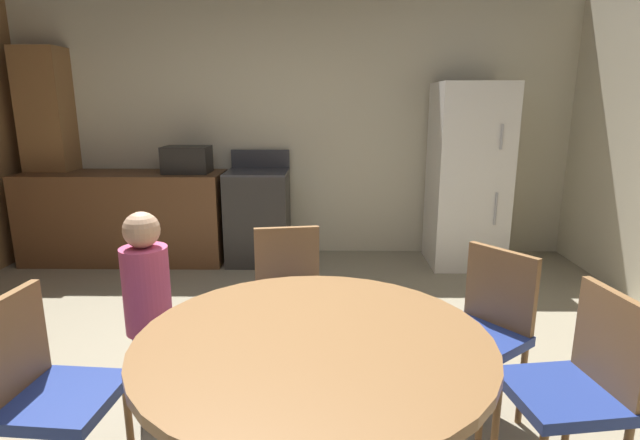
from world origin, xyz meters
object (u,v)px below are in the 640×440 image
at_px(chair_west, 44,387).
at_px(chair_east, 579,382).
at_px(chair_northeast, 484,325).
at_px(chair_north, 289,294).
at_px(oven_range, 258,216).
at_px(dining_table, 314,375).
at_px(microwave, 187,160).
at_px(person_child, 149,315).
at_px(refrigerator, 467,176).

relative_size(chair_west, chair_east, 1.00).
relative_size(chair_northeast, chair_west, 1.00).
relative_size(chair_northeast, chair_north, 1.00).
height_order(oven_range, chair_northeast, oven_range).
bearing_deg(oven_range, dining_table, -78.67).
bearing_deg(dining_table, microwave, 112.55).
bearing_deg(chair_west, chair_northeast, 21.30).
bearing_deg(chair_east, microwave, -59.98).
xyz_separation_m(microwave, dining_table, (1.32, -3.18, -0.42)).
xyz_separation_m(chair_west, chair_north, (0.89, 0.96, 0.00)).
bearing_deg(microwave, chair_east, -52.03).
height_order(oven_range, person_child, oven_range).
bearing_deg(refrigerator, chair_east, -96.92).
height_order(microwave, chair_east, microwave).
height_order(chair_west, chair_north, same).
xyz_separation_m(oven_range, chair_east, (1.69, -3.04, 0.03)).
relative_size(oven_range, chair_east, 1.26).
height_order(chair_north, person_child, person_child).
xyz_separation_m(microwave, person_child, (0.51, -2.61, -0.45)).
relative_size(oven_range, chair_north, 1.26).
xyz_separation_m(chair_northeast, chair_north, (-1.00, 0.39, 0.00)).
distance_m(dining_table, chair_northeast, 1.06).
relative_size(oven_range, microwave, 2.50).
relative_size(microwave, chair_north, 0.51).
height_order(refrigerator, chair_northeast, refrigerator).
bearing_deg(microwave, person_child, -78.92).
relative_size(oven_range, refrigerator, 0.62).
bearing_deg(dining_table, chair_east, 7.95).
bearing_deg(chair_northeast, chair_north, -59.46).
height_order(oven_range, chair_east, oven_range).
height_order(chair_northeast, chair_west, same).
xyz_separation_m(dining_table, person_child, (-0.81, 0.57, -0.03)).
bearing_deg(oven_range, chair_west, -97.64).
xyz_separation_m(chair_north, chair_east, (1.22, -0.90, 0.00)).
bearing_deg(chair_north, dining_table, -0.00).
xyz_separation_m(chair_northeast, person_child, (-1.64, -0.08, 0.08)).
xyz_separation_m(chair_west, person_child, (0.24, 0.49, 0.08)).
height_order(microwave, chair_west, microwave).
height_order(microwave, chair_north, microwave).
distance_m(chair_east, person_child, 1.91).
xyz_separation_m(refrigerator, person_child, (-2.22, -2.56, -0.30)).
height_order(chair_west, person_child, person_child).
relative_size(refrigerator, chair_northeast, 2.02).
xyz_separation_m(refrigerator, chair_west, (-2.46, -3.05, -0.38)).
xyz_separation_m(refrigerator, chair_north, (-1.58, -2.09, -0.38)).
height_order(refrigerator, chair_east, refrigerator).
relative_size(refrigerator, chair_east, 2.02).
relative_size(dining_table, chair_northeast, 1.48).
distance_m(chair_west, chair_north, 1.31).
bearing_deg(refrigerator, chair_west, -128.95).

